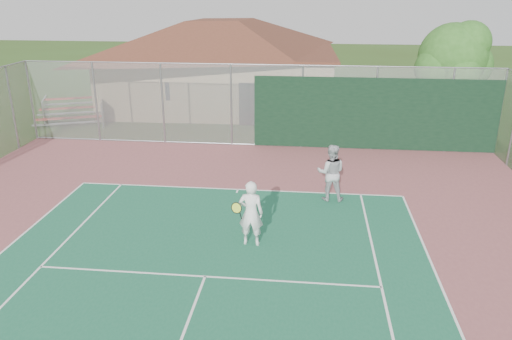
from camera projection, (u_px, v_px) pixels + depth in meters
The scene contains 6 objects.
back_fence at pixel (304, 109), 20.93m from camera, with size 20.08×0.11×3.53m.
clubhouse at pixel (221, 55), 27.98m from camera, with size 13.55×9.24×5.75m.
bleachers at pixel (73, 110), 25.25m from camera, with size 3.80×2.92×1.19m.
tree at pixel (454, 59), 22.95m from camera, with size 3.67×3.48×5.13m.
player_white_front at pixel (251, 214), 13.05m from camera, with size 0.84×0.64×1.80m.
player_grey_back at pixel (331, 173), 15.86m from camera, with size 0.93×0.74×1.85m.
Camera 1 is at (2.32, -3.65, 6.47)m, focal length 35.00 mm.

